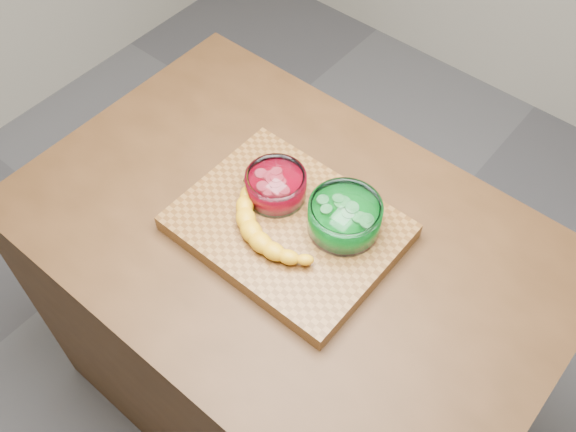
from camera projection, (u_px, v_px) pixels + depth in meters
The scene contains 6 objects.
ground at pixel (288, 391), 2.11m from camera, with size 3.50×3.50×0.00m, color #5B5B60.
counter at pixel (288, 328), 1.75m from camera, with size 1.20×0.80×0.90m, color #472B15.
cutting_board at pixel (288, 227), 1.37m from camera, with size 0.45×0.35×0.04m, color brown.
bowl_red at pixel (276, 186), 1.37m from camera, with size 0.13×0.13×0.06m.
bowl_green at pixel (345, 217), 1.32m from camera, with size 0.15×0.15×0.07m.
banana at pixel (274, 223), 1.33m from camera, with size 0.28×0.17×0.04m, color gold, non-canonical shape.
Camera 1 is at (0.52, -0.62, 2.03)m, focal length 40.00 mm.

